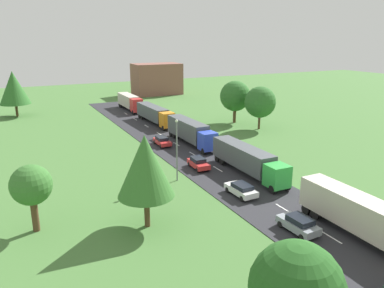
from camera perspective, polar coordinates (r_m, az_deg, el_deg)
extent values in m
cube|color=#2B2B30|center=(42.97, 11.23, -8.12)|extent=(10.00, 140.00, 0.06)
cube|color=white|center=(36.82, 20.44, -13.15)|extent=(0.16, 2.40, 0.01)
cube|color=white|center=(40.94, 13.74, -9.50)|extent=(0.16, 2.40, 0.01)
cube|color=white|center=(45.90, 8.17, -6.30)|extent=(0.16, 2.40, 0.01)
cube|color=white|center=(51.11, 3.94, -3.80)|extent=(0.16, 2.40, 0.01)
cube|color=white|center=(57.31, 0.15, -1.54)|extent=(0.16, 2.40, 0.01)
cube|color=white|center=(62.53, -2.34, -0.04)|extent=(0.16, 2.40, 0.01)
cube|color=white|center=(69.44, -4.99, 1.56)|extent=(0.16, 2.40, 0.01)
cube|color=white|center=(75.76, -6.95, 2.73)|extent=(0.16, 2.40, 0.01)
cube|color=white|center=(82.28, -8.63, 3.73)|extent=(0.16, 2.40, 0.01)
cube|color=white|center=(88.87, -10.06, 4.59)|extent=(0.16, 2.40, 0.01)
cube|color=beige|center=(37.44, 23.05, -9.07)|extent=(2.60, 10.70, 2.94)
cube|color=black|center=(38.15, 22.77, -11.34)|extent=(1.00, 10.15, 0.24)
cylinder|color=black|center=(40.79, 20.38, -9.41)|extent=(0.36, 1.00, 1.00)
cylinder|color=black|center=(39.39, 18.22, -10.13)|extent=(0.36, 1.00, 1.00)
cylinder|color=black|center=(41.58, 19.10, -8.79)|extent=(0.36, 1.00, 1.00)
cylinder|color=black|center=(40.21, 16.95, -9.46)|extent=(0.36, 1.00, 1.00)
cube|color=green|center=(44.65, 12.82, -4.72)|extent=(2.46, 2.44, 2.61)
cube|color=black|center=(43.67, 13.79, -4.61)|extent=(2.10, 0.12, 1.15)
cube|color=#4C5156|center=(50.03, 7.67, -1.76)|extent=(2.60, 11.43, 2.70)
cube|color=black|center=(50.52, 7.61, -3.44)|extent=(1.00, 10.85, 0.24)
cylinder|color=black|center=(45.33, 14.24, -6.27)|extent=(0.36, 1.00, 1.00)
cylinder|color=black|center=(44.07, 12.13, -6.79)|extent=(0.36, 1.00, 1.00)
cylinder|color=black|center=(53.80, 6.53, -2.28)|extent=(0.36, 1.00, 1.00)
cylinder|color=black|center=(52.75, 4.60, -2.61)|extent=(0.36, 1.00, 1.00)
cylinder|color=black|center=(54.90, 5.76, -1.88)|extent=(0.36, 1.00, 1.00)
cylinder|color=black|center=(53.87, 3.86, -2.19)|extent=(0.36, 1.00, 1.00)
cube|color=blue|center=(57.51, 2.41, 0.45)|extent=(2.47, 2.32, 2.75)
cube|color=black|center=(56.47, 2.96, 0.67)|extent=(2.10, 0.12, 1.21)
cube|color=#4C5156|center=(63.32, -0.69, 2.32)|extent=(2.62, 10.90, 2.98)
cube|color=black|center=(63.74, -0.68, 0.85)|extent=(1.02, 10.34, 0.24)
cylinder|color=black|center=(57.93, 3.58, -0.86)|extent=(0.36, 1.00, 1.00)
cylinder|color=black|center=(56.92, 1.76, -1.15)|extent=(0.36, 1.00, 1.00)
cylinder|color=black|center=(67.04, -1.13, 1.52)|extent=(0.36, 1.00, 1.00)
cylinder|color=black|center=(66.18, -2.76, 1.31)|extent=(0.36, 1.00, 1.00)
cylinder|color=black|center=(68.18, -1.62, 1.77)|extent=(0.36, 1.00, 1.00)
cylinder|color=black|center=(67.33, -3.23, 1.56)|extent=(0.36, 1.00, 1.00)
cube|color=orange|center=(72.14, -3.81, 3.69)|extent=(2.51, 2.48, 2.82)
cube|color=black|center=(71.02, -3.43, 3.91)|extent=(2.10, 0.16, 1.24)
cube|color=#4C5156|center=(78.71, -6.06, 4.84)|extent=(2.84, 11.67, 2.65)
cube|color=black|center=(79.02, -6.02, 3.76)|extent=(1.22, 11.04, 0.24)
cylinder|color=black|center=(72.36, -2.84, 2.60)|extent=(0.38, 1.01, 1.00)
cylinder|color=black|center=(71.51, -4.35, 2.41)|extent=(0.38, 1.01, 1.00)
cylinder|color=black|center=(82.59, -6.27, 4.22)|extent=(0.38, 1.01, 1.00)
cylinder|color=black|center=(81.84, -7.64, 4.06)|extent=(0.38, 1.01, 1.00)
cylinder|color=black|center=(83.85, -6.64, 4.39)|extent=(0.38, 1.01, 1.00)
cylinder|color=black|center=(83.12, -7.98, 4.23)|extent=(0.38, 1.01, 1.00)
cube|color=red|center=(87.92, -8.43, 5.85)|extent=(2.44, 2.38, 2.98)
cube|color=black|center=(86.77, -8.20, 6.09)|extent=(2.10, 0.10, 1.31)
cube|color=beige|center=(93.87, -9.68, 6.57)|extent=(2.52, 9.66, 2.79)
cube|color=black|center=(94.14, -9.64, 5.61)|extent=(0.92, 9.18, 0.24)
cylinder|color=black|center=(87.97, -7.61, 4.90)|extent=(0.35, 1.00, 1.00)
cylinder|color=black|center=(87.32, -8.92, 4.77)|extent=(0.35, 1.00, 1.00)
cylinder|color=black|center=(97.19, -9.56, 5.88)|extent=(0.35, 1.00, 1.00)
cylinder|color=black|center=(96.60, -10.75, 5.76)|extent=(0.35, 1.00, 1.00)
cylinder|color=black|center=(98.28, -9.76, 5.99)|extent=(0.35, 1.00, 1.00)
cylinder|color=black|center=(97.70, -10.94, 5.87)|extent=(0.35, 1.00, 1.00)
cube|color=#8C939E|center=(36.53, 15.82, -11.77)|extent=(2.03, 4.13, 0.70)
cube|color=black|center=(36.13, 16.12, -11.03)|extent=(1.66, 2.33, 0.53)
cylinder|color=black|center=(37.04, 13.32, -11.79)|extent=(0.25, 0.65, 0.64)
cylinder|color=black|center=(38.08, 15.22, -11.11)|extent=(0.25, 0.65, 0.64)
cylinder|color=black|center=(35.33, 16.38, -13.48)|extent=(0.25, 0.65, 0.64)
cylinder|color=black|center=(36.42, 18.29, -12.71)|extent=(0.25, 0.65, 0.64)
cube|color=white|center=(42.96, 7.45, -6.96)|extent=(2.03, 4.22, 0.65)
cube|color=black|center=(42.59, 7.64, -6.37)|extent=(1.66, 2.38, 0.45)
cylinder|color=black|center=(43.69, 5.44, -6.95)|extent=(0.24, 0.65, 0.64)
cylinder|color=black|center=(44.59, 7.25, -6.52)|extent=(0.24, 0.65, 0.64)
cylinder|color=black|center=(41.59, 7.64, -8.26)|extent=(0.24, 0.65, 0.64)
cylinder|color=black|center=(42.54, 9.49, -7.77)|extent=(0.24, 0.65, 0.64)
cube|color=red|center=(51.00, 1.00, -3.05)|extent=(1.96, 4.06, 0.65)
cube|color=black|center=(50.98, 0.91, -2.35)|extent=(1.59, 2.29, 0.53)
cylinder|color=black|center=(50.28, 2.47, -3.74)|extent=(0.25, 0.65, 0.64)
cylinder|color=black|center=(49.64, 0.84, -3.99)|extent=(0.25, 0.65, 0.64)
cylinder|color=black|center=(52.58, 1.16, -2.83)|extent=(0.25, 0.65, 0.64)
cylinder|color=black|center=(51.96, -0.42, -3.06)|extent=(0.25, 0.65, 0.64)
cube|color=red|center=(61.92, -4.54, 0.35)|extent=(1.96, 4.34, 0.59)
cube|color=black|center=(61.97, -4.62, 0.89)|extent=(1.61, 2.45, 0.51)
cylinder|color=black|center=(60.96, -3.34, -0.17)|extent=(0.24, 0.65, 0.64)
cylinder|color=black|center=(60.42, -4.77, -0.35)|extent=(0.24, 0.65, 0.64)
cylinder|color=black|center=(63.58, -4.30, 0.50)|extent=(0.24, 0.65, 0.64)
cylinder|color=black|center=(63.06, -5.68, 0.33)|extent=(0.24, 0.65, 0.64)
cylinder|color=black|center=(32.40, 18.90, -16.63)|extent=(0.12, 0.64, 0.64)
cylinder|color=black|center=(33.16, 17.27, -15.66)|extent=(0.14, 0.64, 0.64)
cube|color=red|center=(32.66, 18.11, -15.81)|extent=(0.20, 1.40, 0.36)
ellipsoid|color=#8C939E|center=(32.46, 18.33, -15.58)|extent=(0.28, 0.52, 0.28)
cylinder|color=slate|center=(46.04, -2.31, -1.19)|extent=(0.18, 0.18, 7.52)
sphere|color=silver|center=(45.04, -2.36, 3.53)|extent=(0.36, 0.36, 0.36)
cylinder|color=#513823|center=(36.13, -6.86, -10.06)|extent=(0.53, 0.53, 3.15)
cone|color=#38702D|center=(34.39, -7.11, -3.32)|extent=(5.31, 5.31, 5.84)
cylinder|color=#513823|center=(73.96, 10.18, 3.42)|extent=(0.44, 0.44, 3.04)
sphere|color=#2D6628|center=(73.24, 10.32, 6.30)|extent=(5.99, 5.99, 5.99)
cylinder|color=#513823|center=(93.16, -25.11, 4.68)|extent=(0.56, 0.56, 2.82)
cone|color=#2D6628|center=(92.43, -25.48, 7.73)|extent=(6.59, 6.59, 7.25)
sphere|color=#23561E|center=(20.68, 15.58, -20.39)|extent=(4.84, 4.84, 4.84)
cylinder|color=#513823|center=(37.96, -22.78, -9.93)|extent=(0.63, 0.63, 3.17)
sphere|color=#38702D|center=(36.82, -23.28, -5.74)|extent=(3.73, 3.73, 3.73)
cylinder|color=#513823|center=(78.80, 6.48, 4.42)|extent=(0.64, 0.64, 3.24)
sphere|color=#2D6628|center=(78.11, 6.58, 7.27)|extent=(6.23, 6.23, 6.23)
cube|color=brown|center=(117.37, -5.38, 9.80)|extent=(14.28, 8.20, 9.38)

